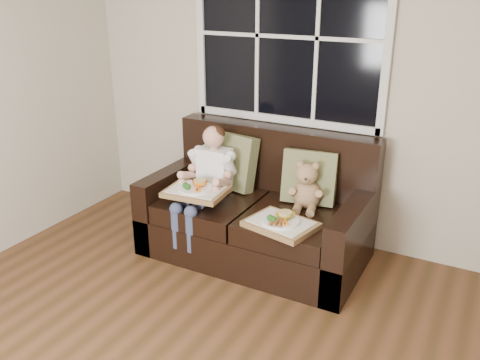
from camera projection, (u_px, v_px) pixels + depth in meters
The scene contains 9 objects.
room_walls at pixel (112, 125), 1.72m from camera, with size 4.52×5.02×2.71m.
window_back at pixel (287, 37), 3.92m from camera, with size 1.62×0.04×1.37m.
loveseat at pixel (258, 216), 4.03m from camera, with size 1.70×0.92×0.96m.
pillow_left at pixel (231, 161), 4.17m from camera, with size 0.48×0.29×0.46m.
pillow_right at pixel (309, 177), 3.87m from camera, with size 0.43×0.25×0.42m.
child at pixel (208, 174), 3.98m from camera, with size 0.38×0.59×0.85m.
teddy_bear at pixel (306, 189), 3.79m from camera, with size 0.25×0.31×0.38m.
tray_left at pixel (196, 190), 3.83m from camera, with size 0.48×0.38×0.10m.
tray_right at pixel (281, 223), 3.53m from camera, with size 0.53×0.44×0.11m.
Camera 1 is at (1.17, -1.27, 2.05)m, focal length 38.00 mm.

